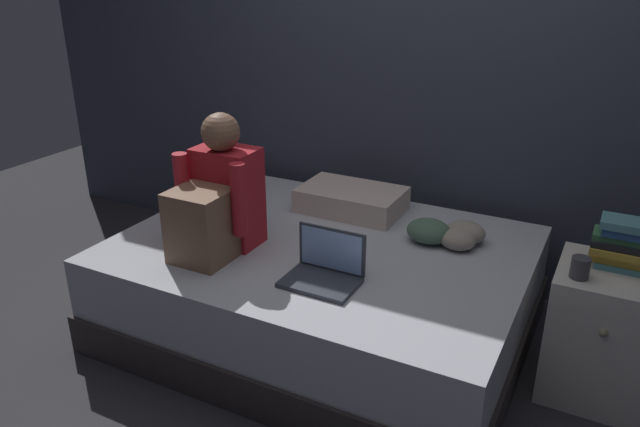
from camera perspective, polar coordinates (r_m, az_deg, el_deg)
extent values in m
plane|color=#2D2D33|center=(2.96, 1.00, -14.57)|extent=(8.00, 8.00, 0.00)
cube|color=#383D4C|center=(3.50, 10.32, 15.11)|extent=(5.60, 0.10, 2.70)
cube|color=#332D2B|center=(3.20, 0.21, -9.25)|extent=(2.00, 1.50, 0.20)
cube|color=#B2B7C1|center=(3.07, 0.21, -5.30)|extent=(1.96, 1.46, 0.30)
cube|color=beige|center=(2.95, 24.95, -10.12)|extent=(0.44, 0.44, 0.60)
sphere|color=gray|center=(2.69, 25.06, -10.10)|extent=(0.04, 0.04, 0.04)
cube|color=#B21E28|center=(2.96, -8.58, 1.61)|extent=(0.30, 0.20, 0.48)
sphere|color=brown|center=(2.84, -9.32, 7.54)|extent=(0.18, 0.18, 0.18)
cube|color=brown|center=(2.83, -11.09, -1.15)|extent=(0.26, 0.24, 0.34)
cylinder|color=#B21E28|center=(2.93, -12.78, 2.33)|extent=(0.07, 0.07, 0.34)
cylinder|color=#B21E28|center=(2.75, -7.63, 1.29)|extent=(0.07, 0.07, 0.34)
cube|color=#333842|center=(2.63, -0.02, -6.52)|extent=(0.32, 0.22, 0.02)
cube|color=#333842|center=(2.67, 1.13, -3.38)|extent=(0.32, 0.01, 0.20)
cube|color=#8CB2EA|center=(2.66, 1.05, -3.45)|extent=(0.29, 0.00, 0.18)
cube|color=beige|center=(3.37, 2.96, 1.32)|extent=(0.56, 0.36, 0.13)
cube|color=teal|center=(2.85, 26.23, -4.32)|extent=(0.19, 0.13, 0.03)
cube|color=gold|center=(2.85, 26.20, -3.59)|extent=(0.22, 0.14, 0.04)
cube|color=gold|center=(2.82, 26.15, -3.07)|extent=(0.21, 0.16, 0.03)
cube|color=black|center=(2.82, 26.18, -2.53)|extent=(0.20, 0.14, 0.03)
cube|color=#387042|center=(2.82, 26.50, -2.00)|extent=(0.22, 0.12, 0.03)
cube|color=#284C84|center=(2.81, 26.74, -1.40)|extent=(0.17, 0.15, 0.04)
cube|color=teal|center=(2.79, 26.83, -0.88)|extent=(0.19, 0.14, 0.03)
cylinder|color=#3D3D42|center=(2.68, 23.22, -4.69)|extent=(0.08, 0.08, 0.09)
ellipsoid|color=gray|center=(3.00, 12.78, -2.41)|extent=(0.17, 0.15, 0.10)
ellipsoid|color=#4C6B56|center=(3.04, 10.15, -1.63)|extent=(0.22, 0.19, 0.12)
ellipsoid|color=gray|center=(3.07, 13.47, -1.73)|extent=(0.20, 0.17, 0.11)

